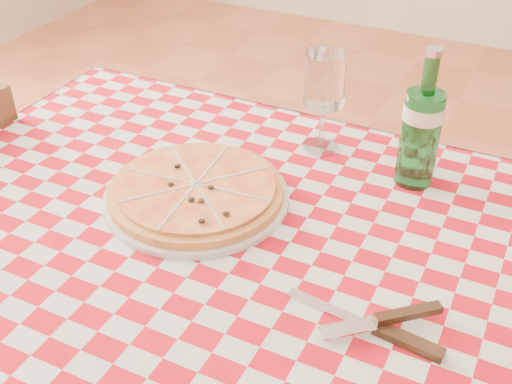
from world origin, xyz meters
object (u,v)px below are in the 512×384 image
Objects in this scene: pizza_plate at (196,190)px; water_bottle at (423,119)px; wine_glass at (323,103)px; dining_table at (251,292)px.

water_bottle is at bearing 35.09° from pizza_plate.
water_bottle is 0.20m from wine_glass.
pizza_plate is 1.64× the size of wine_glass.
dining_table is 0.20m from pizza_plate.
dining_table is 4.74× the size of water_bottle.
wine_glass reaches higher than dining_table.
pizza_plate is 0.41m from water_bottle.
wine_glass is (-0.01, 0.33, 0.20)m from dining_table.
pizza_plate is 0.30m from wine_glass.
water_bottle is at bearing 58.56° from dining_table.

